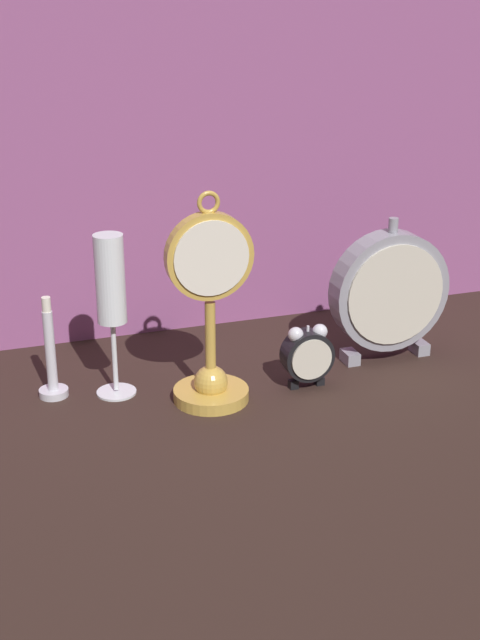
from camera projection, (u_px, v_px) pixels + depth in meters
name	position (u px, v px, depth m)	size (l,w,h in m)	color
ground_plane	(259.00, 413.00, 1.17)	(4.00, 4.00, 0.00)	black
fabric_backdrop_drape	(188.00, 158.00, 1.35)	(1.52, 0.01, 0.55)	#8E4C7F
pocket_watch_on_stand	(210.00, 323.00, 1.16)	(0.12, 0.10, 0.29)	gold
alarm_clock_twin_bell	(307.00, 353.00, 1.22)	(0.07, 0.03, 0.09)	black
mantel_clock_silver	(389.00, 292.00, 1.30)	(0.18, 0.04, 0.22)	gray
champagne_flute	(111.00, 292.00, 1.17)	(0.05, 0.05, 0.23)	silver
brass_candlestick	(51.00, 364.00, 1.20)	(0.04, 0.04, 0.14)	silver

